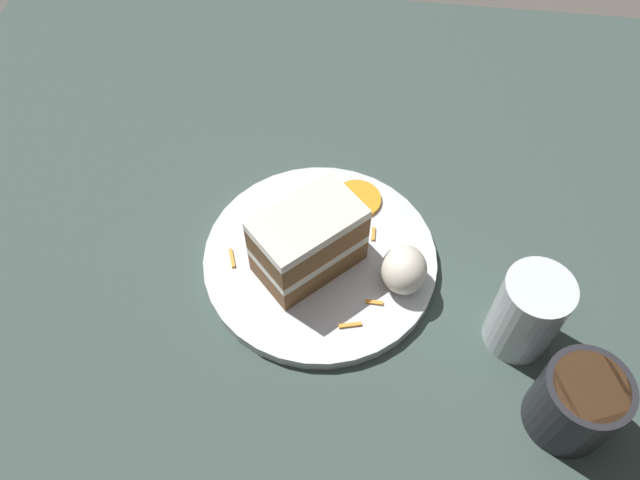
# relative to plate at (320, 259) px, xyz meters

# --- Properties ---
(ground_plane) EXTENTS (6.00, 6.00, 0.00)m
(ground_plane) POSITION_rel_plate_xyz_m (-0.06, 0.00, -0.04)
(ground_plane) COLOR #4C4742
(ground_plane) RESTS_ON ground
(dining_table) EXTENTS (0.91, 1.12, 0.03)m
(dining_table) POSITION_rel_plate_xyz_m (-0.06, 0.00, -0.03)
(dining_table) COLOR #384742
(dining_table) RESTS_ON ground
(plate) EXTENTS (0.26, 0.26, 0.02)m
(plate) POSITION_rel_plate_xyz_m (0.00, 0.00, 0.00)
(plate) COLOR silver
(plate) RESTS_ON dining_table
(cake_slice) EXTENTS (0.13, 0.13, 0.09)m
(cake_slice) POSITION_rel_plate_xyz_m (0.01, -0.01, 0.05)
(cake_slice) COLOR brown
(cake_slice) RESTS_ON plate
(cream_dollop) EXTENTS (0.05, 0.05, 0.05)m
(cream_dollop) POSITION_rel_plate_xyz_m (0.02, 0.09, 0.03)
(cream_dollop) COLOR silver
(cream_dollop) RESTS_ON plate
(orange_garnish) EXTENTS (0.06, 0.06, 0.00)m
(orange_garnish) POSITION_rel_plate_xyz_m (-0.08, 0.03, 0.01)
(orange_garnish) COLOR orange
(orange_garnish) RESTS_ON plate
(carrot_shreds_scatter) EXTENTS (0.18, 0.18, 0.00)m
(carrot_shreds_scatter) POSITION_rel_plate_xyz_m (-0.01, 0.00, 0.01)
(carrot_shreds_scatter) COLOR orange
(carrot_shreds_scatter) RESTS_ON plate
(drinking_glass) EXTENTS (0.07, 0.07, 0.10)m
(drinking_glass) POSITION_rel_plate_xyz_m (0.07, 0.22, 0.04)
(drinking_glass) COLOR silver
(drinking_glass) RESTS_ON dining_table
(coffee_mug) EXTENTS (0.08, 0.08, 0.08)m
(coffee_mug) POSITION_rel_plate_xyz_m (0.15, 0.26, 0.04)
(coffee_mug) COLOR #232328
(coffee_mug) RESTS_ON dining_table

